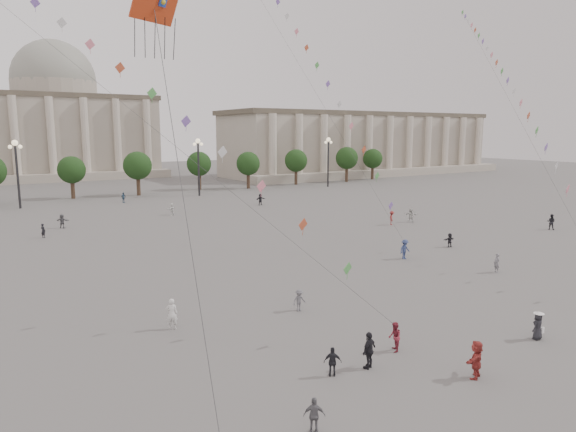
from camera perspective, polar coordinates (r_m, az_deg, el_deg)
ground at (r=31.79m, az=15.10°, el=-13.02°), size 360.00×360.00×0.00m
hall_east at (r=149.35m, az=8.29°, el=7.94°), size 84.00×26.22×17.20m
hall_central at (r=150.49m, az=-24.24°, el=9.45°), size 48.30×34.30×35.50m
tree_row at (r=100.30m, az=-19.65°, el=5.10°), size 137.12×5.12×8.00m
lamp_post_mid_west at (r=90.03m, az=-27.94°, el=5.38°), size 2.00×0.90×10.65m
lamp_post_mid_east at (r=97.07m, az=-9.94°, el=6.54°), size 2.00×0.90×10.65m
lamp_post_far_east at (r=111.98m, az=4.50°, el=7.01°), size 2.00×0.90×10.65m
person_crowd_0 at (r=91.14m, az=-17.82°, el=1.97°), size 1.12×0.87×1.77m
person_crowd_3 at (r=56.09m, az=17.52°, el=-2.57°), size 1.41×0.56×1.49m
person_crowd_4 at (r=75.69m, az=-12.77°, el=0.75°), size 1.60×1.45×1.77m
person_crowd_6 at (r=34.87m, az=1.26°, el=-9.34°), size 0.99×0.60×1.50m
person_crowd_7 at (r=70.13m, az=13.50°, el=0.11°), size 1.71×1.55×1.90m
person_crowd_8 at (r=67.48m, az=11.46°, el=-0.22°), size 1.26×1.33×1.81m
person_crowd_9 at (r=84.09m, az=-3.09°, el=1.86°), size 1.78×0.70×1.88m
person_crowd_12 at (r=69.78m, az=-23.81°, el=-0.53°), size 1.63×1.46×1.79m
person_crowd_13 at (r=32.56m, az=-12.78°, el=-10.56°), size 0.84×0.73×1.94m
person_crowd_15 at (r=70.85m, az=27.20°, el=-0.58°), size 1.00×1.12×1.91m
person_crowd_18 at (r=47.45m, az=22.18°, el=-4.86°), size 0.56×0.70×1.66m
person_crowd_19 at (r=64.47m, az=-25.56°, el=-1.48°), size 0.66×0.71×1.64m
tourist_1 at (r=26.31m, az=4.99°, el=-15.84°), size 0.93×0.79×1.50m
tourist_2 at (r=27.56m, az=20.19°, el=-14.72°), size 1.85×1.21×1.91m
tourist_3 at (r=21.98m, az=2.95°, el=-21.24°), size 0.93×0.81×1.50m
tourist_4 at (r=27.22m, az=9.00°, el=-14.52°), size 1.23×0.83×1.94m
kite_flyer_0 at (r=29.41m, az=11.77°, el=-13.03°), size 0.98×1.02×1.65m
kite_flyer_1 at (r=49.77m, az=12.85°, el=-3.62°), size 1.28×0.82×1.88m
hat_person at (r=33.65m, az=26.03°, el=-10.84°), size 0.84×0.60×1.69m
dragon_kite at (r=22.05m, az=-14.54°, el=19.41°), size 2.20×6.25×18.84m
kite_train_east at (r=69.09m, az=22.68°, el=14.19°), size 37.93×43.90×67.52m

